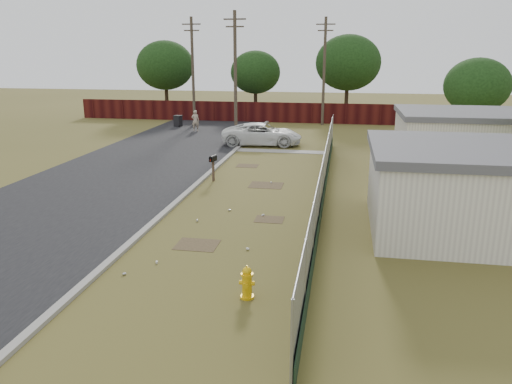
% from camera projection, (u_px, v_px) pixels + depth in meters
% --- Properties ---
extents(ground, '(120.00, 120.00, 0.00)m').
position_uv_depth(ground, '(248.00, 203.00, 21.29)').
color(ground, brown).
rests_on(ground, ground).
extents(street, '(15.10, 60.00, 0.12)m').
position_uv_depth(street, '(164.00, 158.00, 30.04)').
color(street, black).
rests_on(street, ground).
extents(chainlink_fence, '(0.10, 27.06, 2.02)m').
position_uv_depth(chainlink_fence, '(324.00, 182.00, 21.53)').
color(chainlink_fence, gray).
rests_on(chainlink_fence, ground).
extents(privacy_fence, '(30.00, 0.12, 1.80)m').
position_uv_depth(privacy_fence, '(235.00, 112.00, 45.74)').
color(privacy_fence, '#43110E').
rests_on(privacy_fence, ground).
extents(utility_poles, '(12.60, 8.24, 9.00)m').
position_uv_depth(utility_poles, '(252.00, 71.00, 40.21)').
color(utility_poles, '#453A2E').
rests_on(utility_poles, ground).
extents(houses, '(9.30, 17.24, 3.10)m').
position_uv_depth(houses, '(475.00, 160.00, 22.22)').
color(houses, silver).
rests_on(houses, ground).
extents(horizon_trees, '(33.32, 31.94, 7.78)m').
position_uv_depth(horizon_trees, '(310.00, 71.00, 42.21)').
color(horizon_trees, '#382919').
rests_on(horizon_trees, ground).
extents(fire_hydrant, '(0.41, 0.40, 0.91)m').
position_uv_depth(fire_hydrant, '(247.00, 283.00, 12.99)').
color(fire_hydrant, '#E5B10C').
rests_on(fire_hydrant, ground).
extents(mailbox, '(0.30, 0.57, 1.31)m').
position_uv_depth(mailbox, '(213.00, 161.00, 24.58)').
color(mailbox, brown).
rests_on(mailbox, ground).
extents(pickup_truck, '(5.66, 3.03, 1.51)m').
position_uv_depth(pickup_truck, '(262.00, 134.00, 34.21)').
color(pickup_truck, white).
rests_on(pickup_truck, ground).
extents(pedestrian, '(0.67, 0.48, 1.70)m').
position_uv_depth(pedestrian, '(195.00, 121.00, 40.09)').
color(pedestrian, tan).
rests_on(pedestrian, ground).
extents(trash_bin, '(0.75, 0.81, 0.95)m').
position_uv_depth(trash_bin, '(178.00, 121.00, 42.68)').
color(trash_bin, black).
rests_on(trash_bin, ground).
extents(scattered_litter, '(3.28, 11.17, 0.07)m').
position_uv_depth(scattered_litter, '(220.00, 225.00, 18.44)').
color(scattered_litter, beige).
rests_on(scattered_litter, ground).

